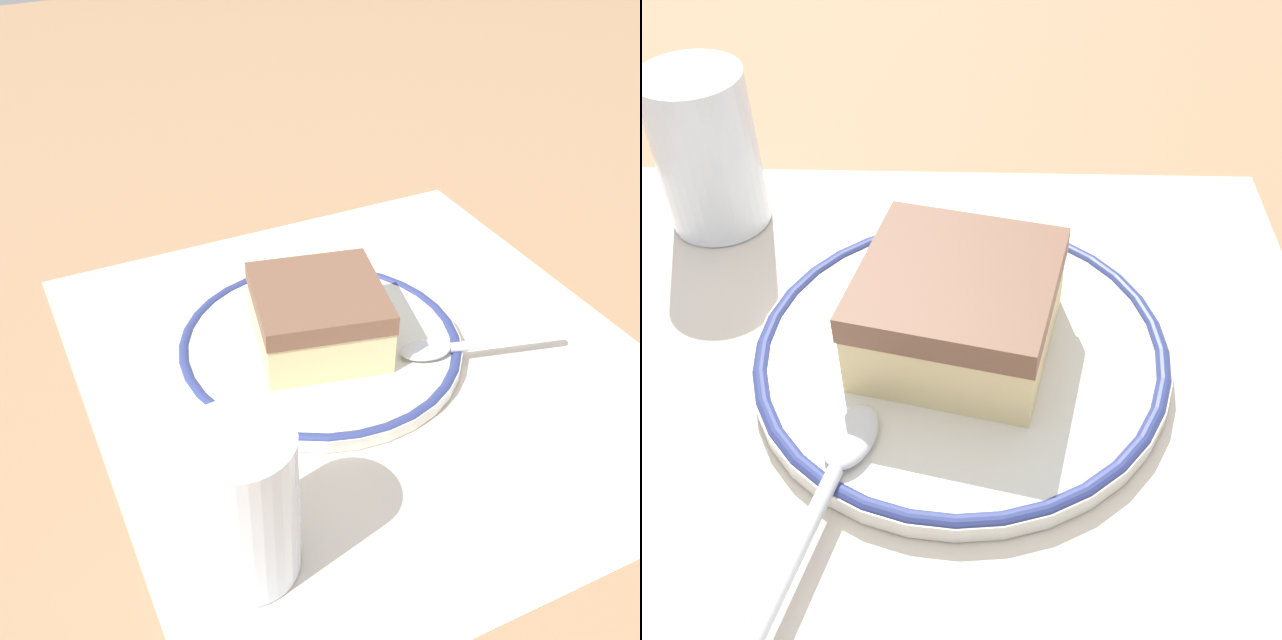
{
  "view_description": "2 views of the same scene",
  "coord_description": "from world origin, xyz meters",
  "views": [
    {
      "loc": [
        0.4,
        -0.23,
        0.38
      ],
      "look_at": [
        -0.03,
        -0.03,
        0.03
      ],
      "focal_mm": 43.69,
      "sensor_mm": 36.0,
      "label": 1
    },
    {
      "loc": [
        -0.04,
        0.27,
        0.32
      ],
      "look_at": [
        -0.03,
        -0.03,
        0.03
      ],
      "focal_mm": 45.66,
      "sensor_mm": 36.0,
      "label": 2
    }
  ],
  "objects": [
    {
      "name": "placemat",
      "position": [
        0.0,
        0.0,
        0.0
      ],
      "size": [
        0.45,
        0.41,
        0.0
      ],
      "primitive_type": "cube",
      "color": "beige",
      "rests_on": "ground_plane"
    },
    {
      "name": "cake_slice",
      "position": [
        -0.03,
        -0.03,
        0.04
      ],
      "size": [
        0.11,
        0.11,
        0.05
      ],
      "color": "beige",
      "rests_on": "plate"
    },
    {
      "name": "cup",
      "position": [
        0.13,
        -0.15,
        0.05
      ],
      "size": [
        0.06,
        0.06,
        0.1
      ],
      "color": "silver",
      "rests_on": "placemat"
    },
    {
      "name": "plate",
      "position": [
        -0.03,
        -0.03,
        0.01
      ],
      "size": [
        0.22,
        0.22,
        0.01
      ],
      "color": "silver",
      "rests_on": "placemat"
    },
    {
      "name": "spoon",
      "position": [
        0.03,
        0.06,
        0.02
      ],
      "size": [
        0.05,
        0.13,
        0.01
      ],
      "color": "silver",
      "rests_on": "plate"
    },
    {
      "name": "napkin",
      "position": [
        0.11,
        0.08,
        0.0
      ],
      "size": [
        0.13,
        0.13,
        0.0
      ],
      "primitive_type": "cube",
      "rotation": [
        0.0,
        0.0,
        3.44
      ],
      "color": "white",
      "rests_on": "placemat"
    },
    {
      "name": "ground_plane",
      "position": [
        0.0,
        0.0,
        0.0
      ],
      "size": [
        2.4,
        2.4,
        0.0
      ],
      "primitive_type": "plane",
      "color": "#9E7551"
    }
  ]
}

